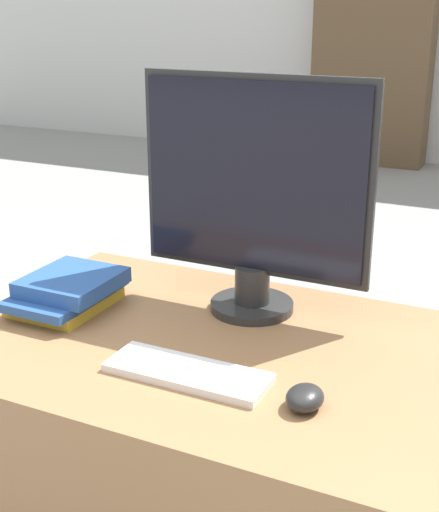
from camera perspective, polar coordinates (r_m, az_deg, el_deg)
desk at (r=1.69m, az=1.36°, el=-19.13°), size 1.19×0.74×0.78m
monitor at (r=1.56m, az=2.77°, el=4.98°), size 0.53×0.19×0.53m
keyboard at (r=1.36m, az=-2.57°, el=-9.30°), size 0.32×0.11×0.02m
mouse at (r=1.27m, az=6.85°, el=-11.19°), size 0.07×0.08×0.04m
book_stack at (r=1.68m, az=-12.00°, el=-2.78°), size 0.21×0.27×0.08m
bookshelf_far at (r=6.88m, az=12.12°, el=14.75°), size 1.06×0.32×1.81m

